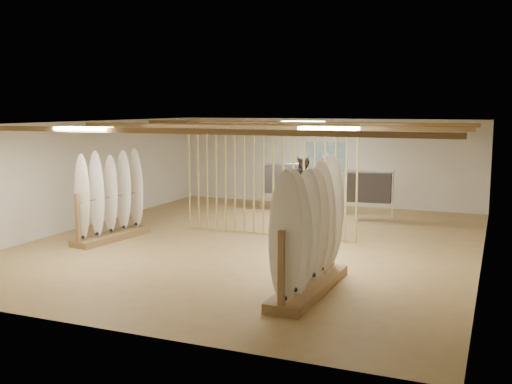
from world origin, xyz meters
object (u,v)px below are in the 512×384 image
at_px(clothing_rack_a, 284,179).
at_px(rack_left, 111,211).
at_px(shopper_a, 327,180).
at_px(rack_right, 310,249).
at_px(shopper_b, 304,181).
at_px(clothing_rack_b, 368,188).

bearing_deg(clothing_rack_a, rack_left, -127.84).
height_order(rack_left, shopper_a, rack_left).
xyz_separation_m(rack_right, shopper_b, (-2.39, 7.13, 0.25)).
xyz_separation_m(rack_left, shopper_b, (3.24, 5.00, 0.30)).
xyz_separation_m(rack_left, rack_right, (5.63, -2.14, 0.05)).
bearing_deg(clothing_rack_a, shopper_a, -22.87).
bearing_deg(rack_left, shopper_b, 65.07).
bearing_deg(clothing_rack_b, clothing_rack_a, 160.57).
xyz_separation_m(rack_left, clothing_rack_b, (5.19, 4.79, 0.23)).
bearing_deg(clothing_rack_b, rack_right, -91.37).
bearing_deg(rack_right, rack_left, 160.72).
xyz_separation_m(clothing_rack_b, shopper_a, (-1.33, 0.48, 0.09)).
height_order(rack_right, clothing_rack_a, rack_right).
bearing_deg(rack_right, clothing_rack_b, 95.16).
relative_size(rack_left, rack_right, 0.81).
xyz_separation_m(rack_right, clothing_rack_b, (-0.44, 6.93, 0.18)).
xyz_separation_m(clothing_rack_b, shopper_b, (-1.95, 0.20, 0.07)).
distance_m(rack_right, shopper_b, 7.53).
bearing_deg(shopper_b, rack_left, -112.36).
relative_size(clothing_rack_b, shopper_b, 0.71).
distance_m(clothing_rack_b, shopper_a, 1.41).
relative_size(clothing_rack_a, clothing_rack_b, 1.04).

